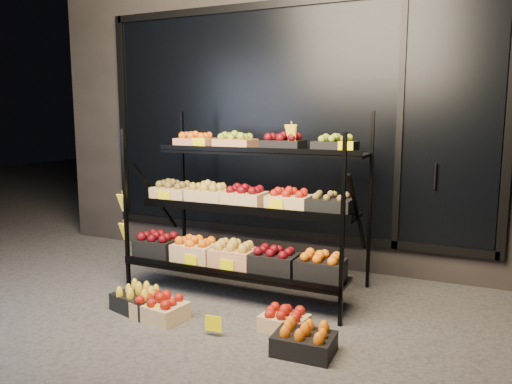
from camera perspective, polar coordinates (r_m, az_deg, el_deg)
The scene contains 9 objects.
ground at distance 4.28m, azimuth -4.86°, elevation -13.53°, with size 24.00×24.00×0.00m, color #514F4C.
building at distance 6.34m, azimuth 6.75°, elevation 9.86°, with size 6.00×2.08×3.50m.
display_rack at distance 4.57m, azimuth -1.42°, elevation -1.75°, with size 2.18×1.02×1.66m.
tag_floor_a at distance 4.11m, azimuth -11.68°, elevation -13.76°, with size 0.13×0.01×0.12m, color #E6D500.
tag_floor_b at distance 3.83m, azimuth -4.90°, elevation -15.31°, with size 0.13×0.01×0.12m, color #E6D500.
floor_crate_left at distance 4.18m, azimuth -10.91°, elevation -12.83°, with size 0.44×0.35×0.20m.
floor_crate_midleft at distance 4.37m, azimuth -13.19°, elevation -11.86°, with size 0.49×0.41×0.21m.
floor_crate_midright at distance 3.92m, azimuth 3.26°, elevation -14.34°, with size 0.37×0.29×0.18m.
floor_crate_right at distance 3.58m, azimuth 5.51°, elevation -16.51°, with size 0.42×0.31×0.20m.
Camera 1 is at (1.97, -3.43, 1.62)m, focal length 35.00 mm.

